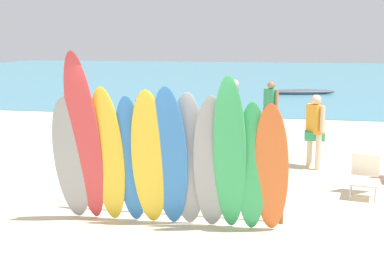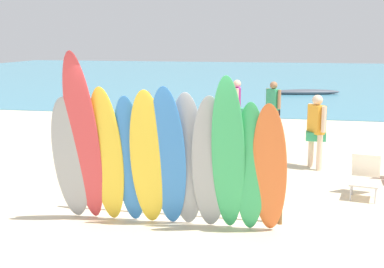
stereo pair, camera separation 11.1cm
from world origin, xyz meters
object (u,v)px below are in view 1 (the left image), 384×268
Objects in this scene: surfboard_orange_10 at (271,169)px; beachgoer_photographing at (271,105)px; surfboard_green_9 at (252,168)px; beachgoer_by_water at (315,126)px; surfboard_yellow_4 at (149,159)px; beachgoer_near_rack at (145,115)px; surfboard_green_8 at (230,156)px; distant_boat at (301,92)px; surfboard_grey_6 at (188,160)px; surfboard_rack at (176,181)px; surfboard_grey_7 at (212,163)px; surfboard_blue_3 at (131,160)px; surfboard_yellow_2 at (108,156)px; surfboard_grey_0 at (71,159)px; beach_chair_red at (365,174)px; surfboard_blue_5 at (170,158)px; surfboard_red_1 at (85,139)px.

beachgoer_photographing is (-0.31, 7.69, -0.07)m from surfboard_orange_10.
surfboard_green_9 reaches higher than surfboard_orange_10.
beachgoer_by_water is 3.75m from beachgoer_photographing.
surfboard_yellow_4 is 5.80m from beachgoer_near_rack.
surfboard_green_8 is 19.28m from distant_boat.
surfboard_grey_6 is at bearing 166.10° from surfboard_green_8.
surfboard_yellow_4 is 0.59m from surfboard_grey_6.
surfboard_rack is at bearing 57.22° from surfboard_yellow_4.
surfboard_rack is 2.17× the size of beachgoer_photographing.
beachgoer_photographing is (3.19, 2.18, 0.07)m from beachgoer_near_rack.
surfboard_yellow_4 is 1.04× the size of surfboard_grey_7.
surfboard_blue_3 is at bearing -121.62° from beachgoer_near_rack.
surfboard_blue_3 is 1.29× the size of beachgoer_photographing.
surfboard_yellow_2 is at bearing -178.92° from surfboard_grey_6.
surfboard_yellow_2 is at bearing -3.12° from surfboard_grey_0.
surfboard_blue_3 is 2.58× the size of beach_chair_red.
beachgoer_near_rack is 0.93× the size of beachgoer_photographing.
surfboard_blue_5 reaches higher than surfboard_grey_0.
surfboard_yellow_2 is 2.21m from surfboard_green_9.
surfboard_blue_5 is at bearing -3.38° from surfboard_yellow_4.
surfboard_yellow_4 is at bearing -171.71° from surfboard_grey_6.
beachgoer_near_rack is at bearing 117.27° from surfboard_green_8.
surfboard_grey_7 is 0.33m from surfboard_green_8.
beach_chair_red is at bearing 31.01° from surfboard_blue_3.
surfboard_green_8 reaches higher than surfboard_yellow_4.
surfboard_yellow_4 is (0.67, -0.03, -0.01)m from surfboard_yellow_2.
surfboard_blue_3 is 0.98× the size of surfboard_grey_6.
surfboard_grey_0 is at bearing -144.31° from beach_chair_red.
surfboard_blue_3 is 5.65m from beachgoer_near_rack.
surfboard_orange_10 is (3.09, 0.03, -0.01)m from surfboard_grey_0.
surfboard_blue_3 reaches higher than beachgoer_by_water.
surfboard_orange_10 is at bearing -6.31° from surfboard_green_9.
surfboard_blue_3 is (-0.59, -0.47, 0.42)m from surfboard_rack.
surfboard_grey_0 is 0.97× the size of surfboard_grey_7.
surfboard_grey_6 is 1.32× the size of beachgoer_photographing.
beach_chair_red is (2.88, 2.16, -0.64)m from surfboard_grey_6.
surfboard_red_1 is at bearing -72.10° from beachgoer_by_water.
surfboard_yellow_2 is 1.04× the size of surfboard_grey_7.
surfboard_rack is at bearing -114.27° from beachgoer_near_rack.
surfboard_rack is 1.69× the size of surfboard_blue_3.
distant_boat is at bearing 82.97° from surfboard_blue_5.
beachgoer_photographing is at bearing 81.00° from surfboard_blue_5.
surfboard_grey_7 is (2.21, 0.04, 0.03)m from surfboard_grey_0.
surfboard_blue_5 reaches higher than surfboard_green_9.
surfboard_rack is at bearing 158.37° from surfboard_green_9.
surfboard_orange_10 is (2.49, 0.01, -0.09)m from surfboard_yellow_2.
surfboard_green_8 is at bearing -31.52° from surfboard_rack.
surfboard_grey_6 reaches higher than surfboard_grey_7.
surfboard_green_8 is 3.31m from beach_chair_red.
surfboard_yellow_4 reaches higher than surfboard_green_9.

